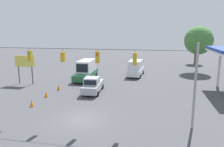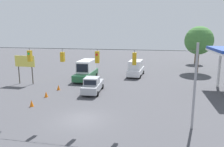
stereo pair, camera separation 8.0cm
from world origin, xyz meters
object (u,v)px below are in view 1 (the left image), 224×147
at_px(traffic_cone_second, 46,94).
at_px(traffic_cone_third, 58,87).
at_px(box_truck_green_withflow_far, 86,70).
at_px(roadside_billboard, 25,64).
at_px(overhead_signal_span, 81,70).
at_px(pickup_truck_silver_withflow_mid, 93,85).
at_px(traffic_cone_nearest, 32,103).
at_px(tree_horizon_left, 199,41).
at_px(box_truck_white_oncoming_deep, 136,68).
at_px(tree_horizon_right, 197,41).

bearing_deg(traffic_cone_second, traffic_cone_third, -91.74).
distance_m(box_truck_green_withflow_far, roadside_billboard, 9.56).
height_order(box_truck_green_withflow_far, traffic_cone_second, box_truck_green_withflow_far).
relative_size(overhead_signal_span, pickup_truck_silver_withflow_mid, 3.47).
distance_m(traffic_cone_nearest, tree_horizon_left, 32.75).
relative_size(box_truck_white_oncoming_deep, pickup_truck_silver_withflow_mid, 1.15).
height_order(traffic_cone_third, tree_horizon_right, tree_horizon_right).
bearing_deg(roadside_billboard, box_truck_white_oncoming_deep, -149.84).
distance_m(pickup_truck_silver_withflow_mid, traffic_cone_nearest, 8.24).
xyz_separation_m(traffic_cone_second, roadside_billboard, (6.29, -5.68, 2.76)).
bearing_deg(pickup_truck_silver_withflow_mid, overhead_signal_span, 99.64).
distance_m(overhead_signal_span, tree_horizon_left, 30.43).
distance_m(traffic_cone_second, roadside_billboard, 8.91).
height_order(traffic_cone_nearest, traffic_cone_second, same).
xyz_separation_m(box_truck_white_oncoming_deep, tree_horizon_left, (-11.46, -6.13, 4.73)).
distance_m(overhead_signal_span, tree_horizon_right, 42.00).
distance_m(box_truck_white_oncoming_deep, traffic_cone_nearest, 20.69).
relative_size(box_truck_white_oncoming_deep, tree_horizon_right, 0.87).
xyz_separation_m(box_truck_green_withflow_far, pickup_truck_silver_withflow_mid, (-3.25, 7.37, -0.59)).
bearing_deg(tree_horizon_right, traffic_cone_third, 52.65).
height_order(traffic_cone_nearest, traffic_cone_third, same).
bearing_deg(box_truck_green_withflow_far, pickup_truck_silver_withflow_mid, 113.79).
bearing_deg(tree_horizon_left, traffic_cone_third, 40.21).
height_order(box_truck_green_withflow_far, traffic_cone_nearest, box_truck_green_withflow_far).
xyz_separation_m(box_truck_green_withflow_far, roadside_billboard, (8.08, 4.86, 1.56)).
height_order(box_truck_green_withflow_far, box_truck_white_oncoming_deep, box_truck_green_withflow_far).
bearing_deg(overhead_signal_span, tree_horizon_left, -118.64).
relative_size(pickup_truck_silver_withflow_mid, roadside_billboard, 1.31).
bearing_deg(roadside_billboard, pickup_truck_silver_withflow_mid, 167.50).
bearing_deg(box_truck_green_withflow_far, tree_horizon_right, -133.02).
height_order(roadside_billboard, tree_horizon_right, tree_horizon_right).
bearing_deg(box_truck_white_oncoming_deep, traffic_cone_third, 50.64).
relative_size(box_truck_white_oncoming_deep, traffic_cone_nearest, 9.01).
height_order(box_truck_white_oncoming_deep, traffic_cone_nearest, box_truck_white_oncoming_deep).
bearing_deg(tree_horizon_left, traffic_cone_second, 44.95).
distance_m(overhead_signal_span, traffic_cone_nearest, 8.01).
bearing_deg(tree_horizon_right, overhead_signal_span, 67.16).
distance_m(pickup_truck_silver_withflow_mid, traffic_cone_third, 4.98).
height_order(overhead_signal_span, traffic_cone_nearest, overhead_signal_span).
relative_size(box_truck_white_oncoming_deep, traffic_cone_third, 9.01).
distance_m(box_truck_green_withflow_far, box_truck_white_oncoming_deep, 8.99).
height_order(traffic_cone_third, tree_horizon_left, tree_horizon_left).
xyz_separation_m(pickup_truck_silver_withflow_mid, traffic_cone_second, (5.04, 3.17, -0.61)).
relative_size(box_truck_green_withflow_far, traffic_cone_third, 10.32).
bearing_deg(pickup_truck_silver_withflow_mid, tree_horizon_right, -120.73).
bearing_deg(tree_horizon_right, box_truck_green_withflow_far, 46.98).
distance_m(box_truck_white_oncoming_deep, traffic_cone_second, 17.80).
bearing_deg(traffic_cone_second, pickup_truck_silver_withflow_mid, -147.84).
distance_m(box_truck_green_withflow_far, traffic_cone_third, 7.52).
height_order(pickup_truck_silver_withflow_mid, traffic_cone_second, pickup_truck_silver_withflow_mid).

